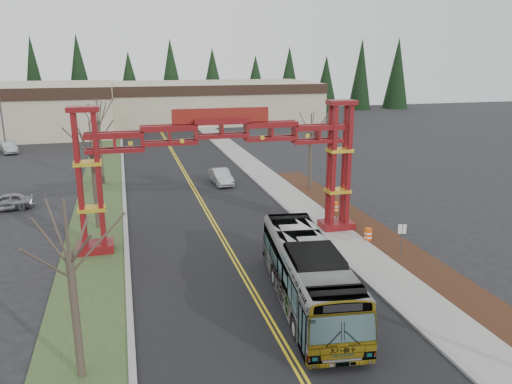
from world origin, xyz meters
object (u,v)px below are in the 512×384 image
object	(u,v)px
parked_car_near_a	(6,202)
parked_car_far_a	(8,147)
retail_building_east	(210,102)
bare_tree_median_near	(69,254)
barrel_south	(368,235)
bare_tree_right_far	(311,136)
barrel_north	(335,208)
light_pole_far	(1,108)
transit_bus	(308,274)
silver_sedan	(221,177)
bare_tree_median_far	(98,122)
barrel_mid	(345,214)
gateway_arch	(222,150)
street_sign	(402,234)
bare_tree_median_mid	(92,151)

from	to	relation	value
parked_car_near_a	parked_car_far_a	bearing A→B (deg)	-179.76
retail_building_east	bare_tree_median_near	distance (m)	76.90
retail_building_east	barrel_south	bearing A→B (deg)	-90.84
parked_car_near_a	bare_tree_right_far	distance (m)	25.44
bare_tree_median_near	barrel_north	world-z (taller)	bare_tree_median_near
light_pole_far	barrel_south	xyz separation A→B (m)	(29.05, -39.32, -5.10)
transit_bus	silver_sedan	size ratio (longest dim) A/B	2.65
bare_tree_median_far	barrel_south	size ratio (longest dim) A/B	8.93
bare_tree_median_near	barrel_mid	distance (m)	22.86
parked_car_near_a	bare_tree_median_far	size ratio (longest dim) A/B	0.50
gateway_arch	parked_car_near_a	size ratio (longest dim) A/B	4.55
parked_car_far_a	retail_building_east	bearing A→B (deg)	20.29
retail_building_east	silver_sedan	size ratio (longest dim) A/B	8.85
barrel_mid	gateway_arch	bearing A→B (deg)	-170.98
light_pole_far	barrel_south	world-z (taller)	light_pole_far
gateway_arch	light_pole_far	distance (m)	41.75
parked_car_far_a	barrel_mid	xyz separation A→B (m)	(29.09, -35.39, -0.20)
silver_sedan	street_sign	world-z (taller)	street_sign
transit_bus	light_pole_far	bearing A→B (deg)	122.85
street_sign	barrel_mid	bearing A→B (deg)	92.97
parked_car_near_a	barrel_mid	world-z (taller)	parked_car_near_a
retail_building_east	bare_tree_right_far	size ratio (longest dim) A/B	5.52
transit_bus	light_pole_far	distance (m)	51.46
light_pole_far	retail_building_east	bearing A→B (deg)	40.15
retail_building_east	light_pole_far	world-z (taller)	light_pole_far
parked_car_far_a	barrel_mid	distance (m)	45.81
street_sign	barrel_mid	distance (m)	7.15
barrel_south	barrel_north	world-z (taller)	barrel_south
parked_car_near_a	parked_car_far_a	world-z (taller)	parked_car_far_a
bare_tree_median_mid	street_sign	size ratio (longest dim) A/B	3.60
parked_car_far_a	street_sign	size ratio (longest dim) A/B	2.17
parked_car_far_a	parked_car_near_a	bearing A→B (deg)	-99.55
gateway_arch	barrel_mid	world-z (taller)	gateway_arch
street_sign	barrel_south	size ratio (longest dim) A/B	2.33
bare_tree_right_far	street_sign	world-z (taller)	bare_tree_right_far
gateway_arch	parked_car_near_a	bearing A→B (deg)	144.15
parked_car_far_a	bare_tree_median_far	world-z (taller)	bare_tree_median_far
parked_car_far_a	bare_tree_median_near	world-z (taller)	bare_tree_median_near
bare_tree_median_near	barrel_mid	world-z (taller)	bare_tree_median_near
retail_building_east	bare_tree_median_mid	xyz separation A→B (m)	(-18.00, -57.35, 2.01)
street_sign	barrel_north	xyz separation A→B (m)	(-0.22, 9.08, -1.05)
barrel_mid	light_pole_far	bearing A→B (deg)	129.80
silver_sedan	barrel_south	bearing A→B (deg)	-72.95
transit_bus	bare_tree_median_mid	bearing A→B (deg)	132.90
bare_tree_median_mid	barrel_south	world-z (taller)	bare_tree_median_mid
bare_tree_median_mid	barrel_mid	size ratio (longest dim) A/B	6.89
bare_tree_median_near	street_sign	bearing A→B (deg)	22.14
barrel_mid	barrel_north	size ratio (longest dim) A/B	1.22
silver_sedan	bare_tree_median_far	distance (m)	12.23
barrel_north	retail_building_east	bearing A→B (deg)	89.46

